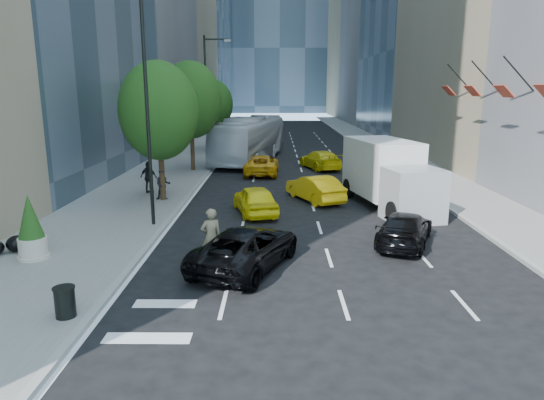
{
  "coord_description": "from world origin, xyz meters",
  "views": [
    {
      "loc": [
        -0.98,
        -17.05,
        6.11
      ],
      "look_at": [
        -1.13,
        2.59,
        1.6
      ],
      "focal_mm": 32.0,
      "sensor_mm": 36.0,
      "label": 1
    }
  ],
  "objects_px": {
    "city_bus": "(250,139)",
    "planter_shrub": "(31,228)",
    "skateboarder": "(211,241)",
    "trash_can": "(65,303)",
    "black_sedan_lincoln": "(246,248)",
    "box_truck": "(389,174)",
    "black_sedan_mercedes": "(405,228)"
  },
  "relations": [
    {
      "from": "skateboarder",
      "to": "black_sedan_lincoln",
      "type": "height_order",
      "value": "skateboarder"
    },
    {
      "from": "black_sedan_lincoln",
      "to": "planter_shrub",
      "type": "distance_m",
      "value": 7.74
    },
    {
      "from": "black_sedan_mercedes",
      "to": "city_bus",
      "type": "height_order",
      "value": "city_bus"
    },
    {
      "from": "black_sedan_lincoln",
      "to": "box_truck",
      "type": "bearing_deg",
      "value": -105.88
    },
    {
      "from": "black_sedan_lincoln",
      "to": "trash_can",
      "type": "xyz_separation_m",
      "value": [
        -4.6,
        -4.12,
        -0.17
      ]
    },
    {
      "from": "box_truck",
      "to": "black_sedan_lincoln",
      "type": "bearing_deg",
      "value": -139.91
    },
    {
      "from": "black_sedan_mercedes",
      "to": "city_bus",
      "type": "relative_size",
      "value": 0.33
    },
    {
      "from": "skateboarder",
      "to": "trash_can",
      "type": "height_order",
      "value": "skateboarder"
    },
    {
      "from": "city_bus",
      "to": "box_truck",
      "type": "distance_m",
      "value": 18.83
    },
    {
      "from": "black_sedan_mercedes",
      "to": "planter_shrub",
      "type": "bearing_deg",
      "value": 31.32
    },
    {
      "from": "skateboarder",
      "to": "trash_can",
      "type": "distance_m",
      "value": 5.26
    },
    {
      "from": "box_truck",
      "to": "planter_shrub",
      "type": "height_order",
      "value": "box_truck"
    },
    {
      "from": "black_sedan_lincoln",
      "to": "black_sedan_mercedes",
      "type": "bearing_deg",
      "value": -134.83
    },
    {
      "from": "black_sedan_mercedes",
      "to": "trash_can",
      "type": "xyz_separation_m",
      "value": [
        -10.8,
        -6.77,
        -0.1
      ]
    },
    {
      "from": "skateboarder",
      "to": "planter_shrub",
      "type": "height_order",
      "value": "planter_shrub"
    },
    {
      "from": "city_bus",
      "to": "planter_shrub",
      "type": "xyz_separation_m",
      "value": [
        -6.51,
        -25.42,
        -0.62
      ]
    },
    {
      "from": "black_sedan_mercedes",
      "to": "box_truck",
      "type": "xyz_separation_m",
      "value": [
        0.73,
        6.25,
        1.11
      ]
    },
    {
      "from": "skateboarder",
      "to": "city_bus",
      "type": "bearing_deg",
      "value": -114.28
    },
    {
      "from": "skateboarder",
      "to": "box_truck",
      "type": "xyz_separation_m",
      "value": [
        8.13,
        9.03,
        0.76
      ]
    },
    {
      "from": "trash_can",
      "to": "box_truck",
      "type": "bearing_deg",
      "value": 48.47
    },
    {
      "from": "city_bus",
      "to": "planter_shrub",
      "type": "distance_m",
      "value": 26.25
    },
    {
      "from": "city_bus",
      "to": "trash_can",
      "type": "distance_m",
      "value": 30.22
    },
    {
      "from": "skateboarder",
      "to": "planter_shrub",
      "type": "relative_size",
      "value": 0.86
    },
    {
      "from": "skateboarder",
      "to": "black_sedan_mercedes",
      "type": "distance_m",
      "value": 7.91
    },
    {
      "from": "skateboarder",
      "to": "black_sedan_mercedes",
      "type": "height_order",
      "value": "skateboarder"
    },
    {
      "from": "box_truck",
      "to": "planter_shrub",
      "type": "relative_size",
      "value": 3.24
    },
    {
      "from": "planter_shrub",
      "to": "skateboarder",
      "type": "bearing_deg",
      "value": -5.17
    },
    {
      "from": "skateboarder",
      "to": "box_truck",
      "type": "height_order",
      "value": "box_truck"
    },
    {
      "from": "black_sedan_mercedes",
      "to": "trash_can",
      "type": "height_order",
      "value": "black_sedan_mercedes"
    },
    {
      "from": "skateboarder",
      "to": "box_truck",
      "type": "bearing_deg",
      "value": -156.29
    },
    {
      "from": "skateboarder",
      "to": "black_sedan_lincoln",
      "type": "bearing_deg",
      "value": 161.9
    },
    {
      "from": "skateboarder",
      "to": "planter_shrub",
      "type": "bearing_deg",
      "value": -29.45
    }
  ]
}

